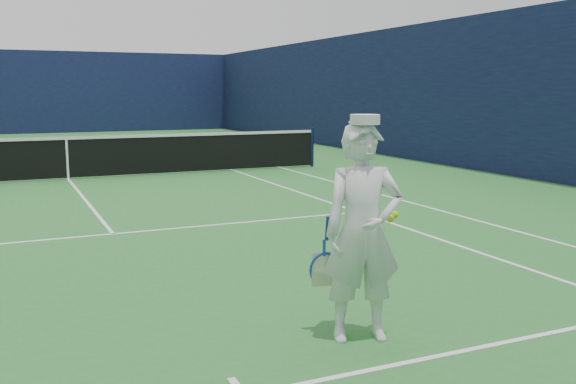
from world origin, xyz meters
The scene contains 5 objects.
ground centered at (0.00, 0.00, 0.00)m, with size 80.00×80.00×0.00m, color #2A6F2D.
court_markings centered at (0.00, 0.00, 0.00)m, with size 11.03×23.83×0.01m.
windscreen_fence centered at (0.00, 0.00, 2.00)m, with size 20.12×36.12×4.00m.
tennis_net centered at (0.00, 0.00, 0.55)m, with size 12.88×0.09×1.07m.
tennis_player centered at (1.26, -11.29, 0.91)m, with size 0.75×0.65×1.87m.
Camera 1 is at (-1.41, -15.74, 2.06)m, focal length 40.00 mm.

